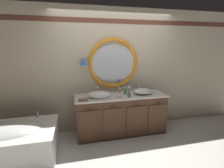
# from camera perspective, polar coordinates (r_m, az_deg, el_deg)

# --- Properties ---
(ground_plane) EXTENTS (14.00, 14.00, 0.00)m
(ground_plane) POSITION_cam_1_polar(r_m,az_deg,el_deg) (3.45, 2.96, -18.83)
(ground_plane) COLOR silver
(back_wall_assembly) EXTENTS (6.40, 0.26, 2.60)m
(back_wall_assembly) POSITION_cam_1_polar(r_m,az_deg,el_deg) (3.53, 0.53, 4.81)
(back_wall_assembly) COLOR beige
(back_wall_assembly) RESTS_ON ground_plane
(vanity_counter) EXTENTS (1.89, 0.60, 0.84)m
(vanity_counter) POSITION_cam_1_polar(r_m,az_deg,el_deg) (3.51, 3.15, -10.47)
(vanity_counter) COLOR brown
(vanity_counter) RESTS_ON ground_plane
(bathtub) EXTENTS (1.54, 0.94, 0.66)m
(bathtub) POSITION_cam_1_polar(r_m,az_deg,el_deg) (3.21, -33.20, -16.88)
(bathtub) COLOR white
(bathtub) RESTS_ON ground_plane
(sink_basin_left) EXTENTS (0.46, 0.46, 0.11)m
(sink_basin_left) POSITION_cam_1_polar(r_m,az_deg,el_deg) (3.23, -4.51, -3.64)
(sink_basin_left) COLOR white
(sink_basin_left) RESTS_ON vanity_counter
(sink_basin_right) EXTENTS (0.39, 0.39, 0.12)m
(sink_basin_right) POSITION_cam_1_polar(r_m,az_deg,el_deg) (3.48, 10.70, -2.49)
(sink_basin_right) COLOR white
(sink_basin_right) RESTS_ON vanity_counter
(faucet_set_left) EXTENTS (0.21, 0.15, 0.17)m
(faucet_set_left) POSITION_cam_1_polar(r_m,az_deg,el_deg) (3.43, -5.08, -2.39)
(faucet_set_left) COLOR silver
(faucet_set_left) RESTS_ON vanity_counter
(faucet_set_right) EXTENTS (0.24, 0.14, 0.16)m
(faucet_set_right) POSITION_cam_1_polar(r_m,az_deg,el_deg) (3.67, 9.33, -1.55)
(faucet_set_right) COLOR silver
(faucet_set_right) RESTS_ON vanity_counter
(toothbrush_holder_left) EXTENTS (0.08, 0.08, 0.22)m
(toothbrush_holder_left) POSITION_cam_1_polar(r_m,az_deg,el_deg) (3.17, 2.66, -3.80)
(toothbrush_holder_left) COLOR white
(toothbrush_holder_left) RESTS_ON vanity_counter
(toothbrush_holder_right) EXTENTS (0.08, 0.08, 0.22)m
(toothbrush_holder_right) POSITION_cam_1_polar(r_m,az_deg,el_deg) (3.24, 6.01, -3.55)
(toothbrush_holder_right) COLOR slate
(toothbrush_holder_right) RESTS_ON vanity_counter
(soap_dispenser) EXTENTS (0.06, 0.07, 0.16)m
(soap_dispenser) POSITION_cam_1_polar(r_m,az_deg,el_deg) (3.39, 4.67, -2.57)
(soap_dispenser) COLOR #6BAD66
(soap_dispenser) RESTS_ON vanity_counter
(folded_hand_towel) EXTENTS (0.19, 0.10, 0.03)m
(folded_hand_towel) POSITION_cam_1_polar(r_m,az_deg,el_deg) (3.06, -10.11, -5.48)
(folded_hand_towel) COLOR #936B56
(folded_hand_towel) RESTS_ON vanity_counter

